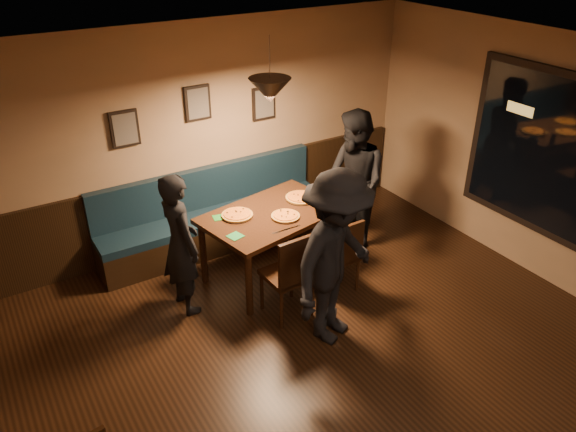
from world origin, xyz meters
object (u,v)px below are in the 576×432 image
at_px(chair_near_right, 337,254).
at_px(diner_front, 336,259).
at_px(chair_near_left, 287,273).
at_px(tabasco_bottle, 314,200).
at_px(dining_table, 272,244).
at_px(diner_right, 354,183).
at_px(soda_glass, 335,204).
at_px(diner_left, 180,244).
at_px(booth_bench, 215,212).

xyz_separation_m(chair_near_right, diner_front, (-0.50, -0.64, 0.46)).
height_order(chair_near_left, tabasco_bottle, chair_near_left).
relative_size(chair_near_right, diner_front, 0.50).
bearing_deg(diner_front, dining_table, 65.27).
bearing_deg(chair_near_left, diner_right, 25.11).
xyz_separation_m(chair_near_left, diner_right, (1.43, 0.74, 0.39)).
bearing_deg(chair_near_right, chair_near_left, -174.11).
height_order(chair_near_right, soda_glass, soda_glass).
bearing_deg(tabasco_bottle, chair_near_left, -140.69).
bearing_deg(tabasco_bottle, diner_left, 178.27).
height_order(diner_left, soda_glass, diner_left).
bearing_deg(diner_front, chair_near_right, 28.60).
height_order(booth_bench, soda_glass, booth_bench).
distance_m(diner_left, diner_front, 1.65).
relative_size(soda_glass, tabasco_bottle, 1.16).
relative_size(dining_table, diner_front, 0.84).
bearing_deg(diner_left, diner_front, -141.78).
distance_m(dining_table, diner_left, 1.20).
bearing_deg(soda_glass, chair_near_right, -119.50).
bearing_deg(dining_table, tabasco_bottle, -21.24).
distance_m(booth_bench, diner_right, 1.80).
xyz_separation_m(chair_near_left, soda_glass, (0.89, 0.39, 0.39)).
bearing_deg(diner_left, soda_glass, -102.66).
distance_m(chair_near_right, tabasco_bottle, 0.70).
xyz_separation_m(booth_bench, dining_table, (0.31, -0.93, -0.08)).
height_order(chair_near_right, diner_right, diner_right).
relative_size(diner_left, diner_right, 0.88).
bearing_deg(soda_glass, diner_right, 32.74).
distance_m(diner_front, tabasco_bottle, 1.30).
bearing_deg(dining_table, diner_left, 171.32).
xyz_separation_m(dining_table, soda_glass, (0.64, -0.33, 0.49)).
distance_m(booth_bench, diner_left, 1.31).
bearing_deg(soda_glass, diner_front, -125.53).
relative_size(diner_front, soda_glass, 12.03).
xyz_separation_m(booth_bench, soda_glass, (0.95, -1.26, 0.41)).
bearing_deg(diner_front, soda_glass, 31.23).
distance_m(chair_near_left, diner_front, 0.72).
height_order(chair_near_left, diner_left, diner_left).
xyz_separation_m(dining_table, chair_near_left, (-0.25, -0.72, 0.10)).
bearing_deg(chair_near_right, soda_glass, 59.77).
distance_m(booth_bench, soda_glass, 1.63).
bearing_deg(diner_right, dining_table, -80.23).
bearing_deg(chair_near_right, diner_right, 41.76).
bearing_deg(chair_near_left, tabasco_bottle, 37.06).
bearing_deg(diner_left, tabasco_bottle, -95.26).
distance_m(chair_near_right, soda_glass, 0.57).
xyz_separation_m(chair_near_left, diner_left, (-0.89, 0.68, 0.29)).
height_order(diner_left, tabasco_bottle, diner_left).
height_order(diner_right, tabasco_bottle, diner_right).
height_order(booth_bench, chair_near_right, booth_bench).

